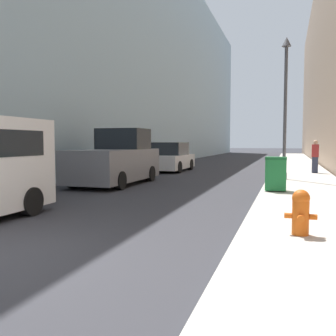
{
  "coord_description": "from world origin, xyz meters",
  "views": [
    {
      "loc": [
        4.24,
        -3.88,
        1.64
      ],
      "look_at": [
        -2.45,
        17.08,
        0.11
      ],
      "focal_mm": 40.0,
      "sensor_mm": 36.0,
      "label": 1
    }
  ],
  "objects_px": {
    "fire_hydrant": "(301,211)",
    "trash_bin": "(276,173)",
    "parked_sedan_near": "(170,158)",
    "pedestrian_on_sidewalk": "(315,156)",
    "lamppost": "(285,97)",
    "pickup_truck": "(116,160)"
  },
  "relations": [
    {
      "from": "trash_bin",
      "to": "parked_sedan_near",
      "type": "bearing_deg",
      "value": 125.73
    },
    {
      "from": "fire_hydrant",
      "to": "parked_sedan_near",
      "type": "xyz_separation_m",
      "value": [
        -6.54,
        13.88,
        0.21
      ]
    },
    {
      "from": "lamppost",
      "to": "pickup_truck",
      "type": "xyz_separation_m",
      "value": [
        -6.27,
        -2.54,
        -2.54
      ]
    },
    {
      "from": "pedestrian_on_sidewalk",
      "to": "lamppost",
      "type": "bearing_deg",
      "value": -111.37
    },
    {
      "from": "fire_hydrant",
      "to": "pickup_truck",
      "type": "relative_size",
      "value": 0.15
    },
    {
      "from": "fire_hydrant",
      "to": "pedestrian_on_sidewalk",
      "type": "relative_size",
      "value": 0.46
    },
    {
      "from": "parked_sedan_near",
      "to": "pedestrian_on_sidewalk",
      "type": "bearing_deg",
      "value": -5.66
    },
    {
      "from": "parked_sedan_near",
      "to": "fire_hydrant",
      "type": "bearing_deg",
      "value": -64.75
    },
    {
      "from": "fire_hydrant",
      "to": "trash_bin",
      "type": "relative_size",
      "value": 0.7
    },
    {
      "from": "pedestrian_on_sidewalk",
      "to": "parked_sedan_near",
      "type": "bearing_deg",
      "value": 174.34
    },
    {
      "from": "pickup_truck",
      "to": "parked_sedan_near",
      "type": "height_order",
      "value": "pickup_truck"
    },
    {
      "from": "fire_hydrant",
      "to": "pickup_truck",
      "type": "distance_m",
      "value": 9.62
    },
    {
      "from": "trash_bin",
      "to": "lamppost",
      "type": "bearing_deg",
      "value": 87.08
    },
    {
      "from": "trash_bin",
      "to": "lamppost",
      "type": "relative_size",
      "value": 0.18
    },
    {
      "from": "trash_bin",
      "to": "lamppost",
      "type": "height_order",
      "value": "lamppost"
    },
    {
      "from": "pickup_truck",
      "to": "lamppost",
      "type": "bearing_deg",
      "value": 22.05
    },
    {
      "from": "lamppost",
      "to": "parked_sedan_near",
      "type": "bearing_deg",
      "value": 144.91
    },
    {
      "from": "trash_bin",
      "to": "pedestrian_on_sidewalk",
      "type": "distance_m",
      "value": 7.76
    },
    {
      "from": "pedestrian_on_sidewalk",
      "to": "trash_bin",
      "type": "bearing_deg",
      "value": -102.0
    },
    {
      "from": "trash_bin",
      "to": "lamppost",
      "type": "xyz_separation_m",
      "value": [
        0.2,
        3.98,
        2.78
      ]
    },
    {
      "from": "pickup_truck",
      "to": "pedestrian_on_sidewalk",
      "type": "bearing_deg",
      "value": 38.66
    },
    {
      "from": "lamppost",
      "to": "trash_bin",
      "type": "bearing_deg",
      "value": -92.92
    }
  ]
}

